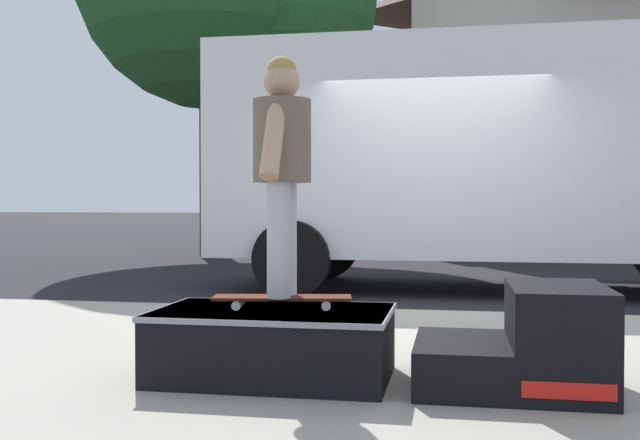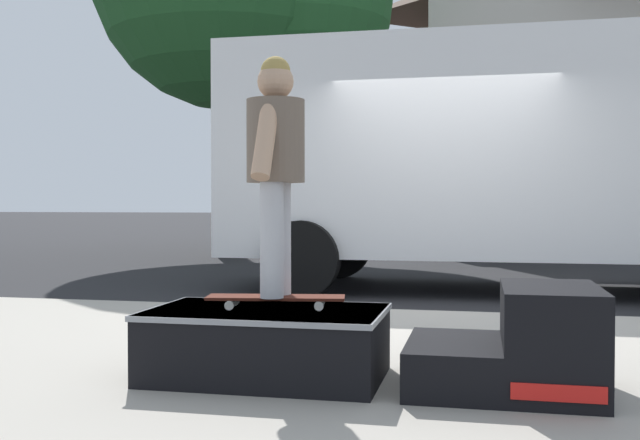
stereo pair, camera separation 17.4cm
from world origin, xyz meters
TOP-DOWN VIEW (x-y plane):
  - ground_plane at (0.00, 0.00)m, footprint 140.00×140.00m
  - sidewalk_slab at (0.00, -3.00)m, footprint 50.00×5.00m
  - skate_box at (-0.76, -3.33)m, footprint 1.31×0.82m
  - kicker_ramp at (0.62, -3.33)m, footprint 0.98×0.81m
  - skateboard at (-0.72, -3.27)m, footprint 0.80×0.32m
  - skater_kid at (-0.72, -3.27)m, footprint 0.33×0.70m
  - box_truck at (0.75, 2.20)m, footprint 6.91×2.63m
  - house_behind at (3.80, 12.26)m, footprint 9.54×8.22m

SIDE VIEW (x-z plane):
  - ground_plane at x=0.00m, z-range 0.00..0.00m
  - sidewalk_slab at x=0.00m, z-range 0.00..0.12m
  - skate_box at x=-0.76m, z-range 0.13..0.52m
  - kicker_ramp at x=0.62m, z-range 0.07..0.63m
  - skateboard at x=-0.72m, z-range 0.53..0.60m
  - skater_kid at x=-0.72m, z-range 0.70..2.05m
  - box_truck at x=0.75m, z-range 0.18..3.23m
  - house_behind at x=3.80m, z-range 0.04..8.44m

